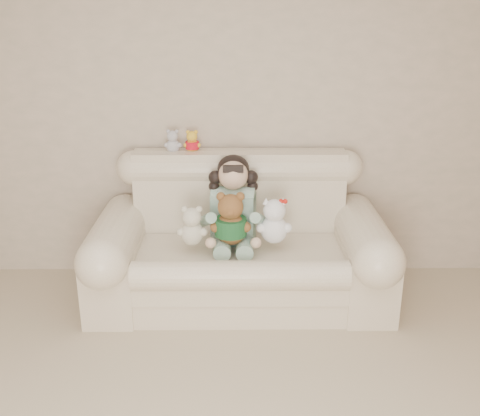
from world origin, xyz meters
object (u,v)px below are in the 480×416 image
(white_cat, at_px, (274,216))
(brown_teddy, at_px, (231,214))
(sofa, at_px, (240,234))
(cream_teddy, at_px, (192,222))
(seated_child, at_px, (233,200))

(white_cat, bearing_deg, brown_teddy, -164.10)
(sofa, xyz_separation_m, cream_teddy, (-0.32, -0.13, 0.15))
(cream_teddy, bearing_deg, brown_teddy, -14.37)
(sofa, relative_size, cream_teddy, 6.45)
(sofa, height_order, seated_child, seated_child)
(sofa, relative_size, white_cat, 5.52)
(sofa, height_order, brown_teddy, sofa)
(brown_teddy, height_order, white_cat, brown_teddy)
(brown_teddy, xyz_separation_m, white_cat, (0.30, 0.02, -0.03))
(sofa, bearing_deg, white_cat, -23.52)
(brown_teddy, bearing_deg, sofa, 85.46)
(seated_child, bearing_deg, white_cat, -24.53)
(seated_child, relative_size, brown_teddy, 1.50)
(cream_teddy, bearing_deg, seated_child, 20.03)
(sofa, distance_m, seated_child, 0.25)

